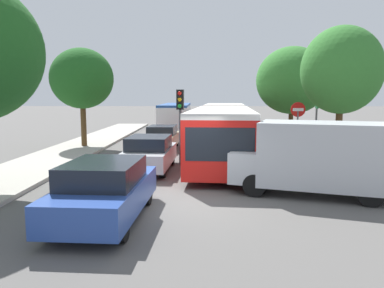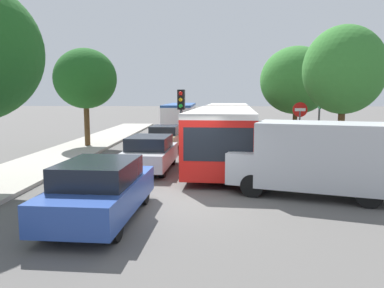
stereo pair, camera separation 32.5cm
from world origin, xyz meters
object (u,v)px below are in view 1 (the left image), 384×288
at_px(queued_car_blue, 105,190).
at_px(tree_right_mid, 292,82).
at_px(city_bus_rear, 176,115).
at_px(queued_car_silver, 150,153).
at_px(direction_sign_post, 317,107).
at_px(queued_car_tan, 162,137).
at_px(traffic_light, 180,110).
at_px(tree_left_mid, 81,80).
at_px(white_van, 319,156).
at_px(tree_right_near, 342,70).
at_px(no_entry_sign, 298,122).
at_px(articulated_bus, 223,126).

height_order(queued_car_blue, tree_right_mid, tree_right_mid).
relative_size(city_bus_rear, queued_car_silver, 2.56).
distance_m(city_bus_rear, direction_sign_post, 17.47).
distance_m(city_bus_rear, queued_car_tan, 12.87).
bearing_deg(queued_car_blue, traffic_light, -7.80).
height_order(queued_car_silver, tree_left_mid, tree_left_mid).
relative_size(queued_car_silver, white_van, 0.80).
xyz_separation_m(queued_car_silver, white_van, (5.85, -3.74, 0.50)).
xyz_separation_m(queued_car_blue, white_van, (6.11, 2.56, 0.47)).
bearing_deg(direction_sign_post, queued_car_blue, 63.08).
bearing_deg(queued_car_tan, tree_right_near, -115.71).
distance_m(queued_car_blue, traffic_light, 8.18).
xyz_separation_m(white_van, no_entry_sign, (0.91, 6.28, 0.64)).
relative_size(queued_car_silver, traffic_light, 1.26).
bearing_deg(tree_right_near, queued_car_silver, -167.75).
bearing_deg(tree_right_near, queued_car_tan, 151.53).
bearing_deg(tree_left_mid, queued_car_tan, -3.71).
xyz_separation_m(queued_car_silver, direction_sign_post, (8.09, 4.01, 1.83)).
relative_size(traffic_light, tree_right_mid, 0.52).
relative_size(articulated_bus, tree_right_mid, 2.64).
height_order(traffic_light, tree_left_mid, tree_left_mid).
height_order(articulated_bus, queued_car_blue, articulated_bus).
xyz_separation_m(tree_left_mid, tree_right_mid, (13.49, 4.64, 0.04)).
bearing_deg(articulated_bus, direction_sign_post, 81.42).
bearing_deg(city_bus_rear, tree_right_near, -153.76).
bearing_deg(direction_sign_post, traffic_light, 31.71).
bearing_deg(traffic_light, queued_car_tan, -158.61).
bearing_deg(white_van, queued_car_silver, -15.05).
distance_m(queued_car_silver, tree_right_near, 9.35).
distance_m(articulated_bus, no_entry_sign, 4.26).
bearing_deg(white_van, articulated_bus, -56.75).
height_order(city_bus_rear, queued_car_tan, city_bus_rear).
bearing_deg(white_van, queued_car_tan, -42.16).
relative_size(traffic_light, direction_sign_post, 0.94).
bearing_deg(tree_right_near, no_entry_sign, 157.73).
xyz_separation_m(queued_car_silver, queued_car_tan, (-0.13, 6.50, -0.05)).
distance_m(city_bus_rear, tree_left_mid, 13.68).
bearing_deg(queued_car_blue, queued_car_silver, 0.38).
relative_size(queued_car_tan, tree_left_mid, 0.68).
distance_m(city_bus_rear, queued_car_silver, 19.36).
bearing_deg(queued_car_tan, tree_right_mid, -57.49).
height_order(queued_car_tan, white_van, white_van).
height_order(city_bus_rear, tree_right_mid, tree_right_mid).
bearing_deg(direction_sign_post, tree_right_near, 111.73).
height_order(white_van, no_entry_sign, no_entry_sign).
height_order(articulated_bus, tree_left_mid, tree_left_mid).
distance_m(direction_sign_post, tree_right_near, 2.78).
height_order(traffic_light, no_entry_sign, traffic_light).
relative_size(city_bus_rear, queued_car_blue, 2.46).
xyz_separation_m(no_entry_sign, direction_sign_post, (1.33, 1.48, 0.69)).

